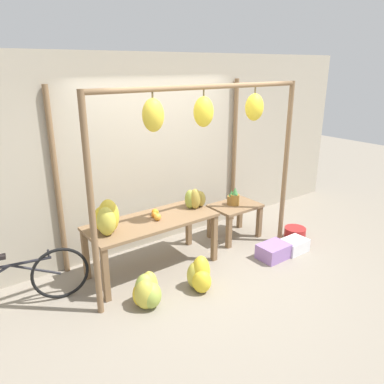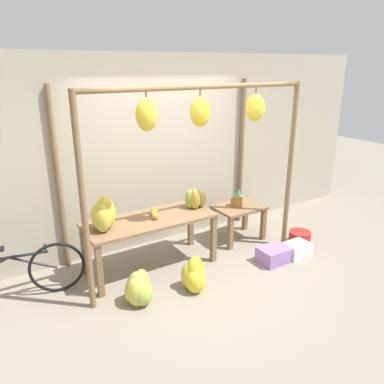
{
  "view_description": "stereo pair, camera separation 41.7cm",
  "coord_description": "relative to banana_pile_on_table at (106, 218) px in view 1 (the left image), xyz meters",
  "views": [
    {
      "loc": [
        -2.79,
        -3.3,
        2.64
      ],
      "look_at": [
        0.12,
        0.61,
        0.97
      ],
      "focal_mm": 35.0,
      "sensor_mm": 36.0,
      "label": 1
    },
    {
      "loc": [
        -2.44,
        -3.53,
        2.64
      ],
      "look_at": [
        0.12,
        0.61,
        0.97
      ],
      "focal_mm": 35.0,
      "sensor_mm": 36.0,
      "label": 2
    }
  ],
  "objects": [
    {
      "name": "blue_bucket",
      "position": [
        2.89,
        -0.54,
        -0.81
      ],
      "size": [
        0.33,
        0.33,
        0.2
      ],
      "color": "#AD2323",
      "rests_on": "ground_plane"
    },
    {
      "name": "banana_pile_ground_right",
      "position": [
        0.84,
        -0.73,
        -0.72
      ],
      "size": [
        0.38,
        0.42,
        0.43
      ],
      "color": "yellow",
      "rests_on": "ground_plane"
    },
    {
      "name": "stall_awning",
      "position": [
        1.17,
        -0.21,
        0.87
      ],
      "size": [
        3.06,
        1.25,
        2.42
      ],
      "color": "brown",
      "rests_on": "ground_plane"
    },
    {
      "name": "display_table_main",
      "position": [
        0.63,
        0.02,
        -0.28
      ],
      "size": [
        1.72,
        0.71,
        0.72
      ],
      "color": "brown",
      "rests_on": "ground_plane"
    },
    {
      "name": "fruit_crate_white",
      "position": [
        2.16,
        -0.75,
        -0.8
      ],
      "size": [
        0.43,
        0.32,
        0.21
      ],
      "color": "#9970B7",
      "rests_on": "ground_plane"
    },
    {
      "name": "banana_pile_on_table",
      "position": [
        0.0,
        0.0,
        0.0
      ],
      "size": [
        0.38,
        0.44,
        0.42
      ],
      "color": "gold",
      "rests_on": "display_table_main"
    },
    {
      "name": "pineapple_cluster",
      "position": [
        2.15,
        0.12,
        -0.24
      ],
      "size": [
        0.17,
        0.18,
        0.29
      ],
      "color": "#A3702D",
      "rests_on": "display_table_side"
    },
    {
      "name": "shop_wall_back",
      "position": [
        1.16,
        0.76,
        0.49
      ],
      "size": [
        8.0,
        0.08,
        2.8
      ],
      "color": "#B2A893",
      "rests_on": "ground_plane"
    },
    {
      "name": "orange_pile",
      "position": [
        0.71,
        0.06,
        -0.14
      ],
      "size": [
        0.16,
        0.26,
        0.09
      ],
      "color": "orange",
      "rests_on": "display_table_main"
    },
    {
      "name": "parked_bicycle",
      "position": [
        -1.08,
        0.18,
        -0.56
      ],
      "size": [
        1.63,
        0.36,
        0.7
      ],
      "color": "black",
      "rests_on": "ground_plane"
    },
    {
      "name": "ground_plane",
      "position": [
        1.16,
        -0.59,
        -0.91
      ],
      "size": [
        20.0,
        20.0,
        0.0
      ],
      "primitive_type": "plane",
      "color": "gray"
    },
    {
      "name": "display_table_side",
      "position": [
        2.19,
        0.1,
        -0.48
      ],
      "size": [
        0.75,
        0.55,
        0.55
      ],
      "color": "brown",
      "rests_on": "ground_plane"
    },
    {
      "name": "papaya_pile",
      "position": [
        1.33,
        0.03,
        -0.06
      ],
      "size": [
        0.35,
        0.24,
        0.3
      ],
      "color": "#B2993D",
      "rests_on": "display_table_main"
    },
    {
      "name": "fruit_crate_purple",
      "position": [
        2.55,
        -0.79,
        -0.81
      ],
      "size": [
        0.39,
        0.29,
        0.19
      ],
      "color": "silver",
      "rests_on": "ground_plane"
    },
    {
      "name": "banana_pile_ground_left",
      "position": [
        0.14,
        -0.65,
        -0.73
      ],
      "size": [
        0.39,
        0.4,
        0.4
      ],
      "color": "gold",
      "rests_on": "ground_plane"
    }
  ]
}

